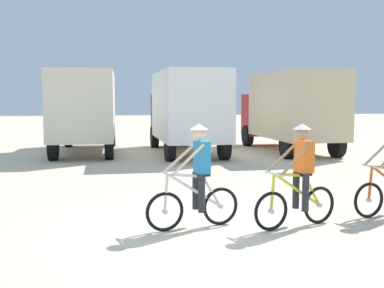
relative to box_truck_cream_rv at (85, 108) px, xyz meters
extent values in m
plane|color=beige|center=(2.55, -12.20, -1.87)|extent=(120.00, 120.00, 0.00)
cube|color=beige|center=(-0.02, -0.58, 0.13)|extent=(2.57, 5.28, 2.70)
cube|color=silver|center=(0.10, 2.82, -0.37)|extent=(2.25, 1.57, 2.00)
cube|color=black|center=(0.12, 3.52, -0.02)|extent=(2.03, 0.15, 0.80)
cylinder|color=black|center=(-0.93, 2.76, -1.37)|extent=(0.35, 1.01, 1.00)
cylinder|color=black|center=(1.11, 2.69, -1.37)|extent=(0.35, 1.01, 1.00)
cylinder|color=black|center=(-1.10, -2.23, -1.37)|extent=(0.35, 1.01, 1.00)
cylinder|color=black|center=(0.94, -2.30, -1.37)|extent=(0.35, 1.01, 1.00)
cube|color=white|center=(4.12, -1.55, 0.13)|extent=(2.44, 5.22, 2.70)
cube|color=#2D2D33|center=(4.09, 1.85, -0.37)|extent=(2.21, 1.52, 2.00)
cube|color=black|center=(4.09, 2.55, -0.02)|extent=(2.02, 0.10, 0.80)
cylinder|color=black|center=(3.07, 1.74, -1.37)|extent=(0.33, 1.00, 1.00)
cylinder|color=black|center=(5.11, 1.76, -1.37)|extent=(0.33, 1.00, 1.00)
cylinder|color=black|center=(3.11, -3.25, -1.37)|extent=(0.33, 1.00, 1.00)
cylinder|color=black|center=(5.15, -3.23, -1.37)|extent=(0.33, 1.00, 1.00)
cube|color=#CCB78E|center=(8.62, -1.65, 0.13)|extent=(2.40, 5.20, 2.70)
cube|color=#B21E1E|center=(8.62, 1.75, -0.37)|extent=(2.20, 1.50, 2.00)
cube|color=black|center=(8.62, 2.45, -0.02)|extent=(2.02, 0.08, 0.80)
cylinder|color=black|center=(7.60, 1.64, -1.37)|extent=(0.32, 1.00, 1.00)
cylinder|color=black|center=(9.64, 1.65, -1.37)|extent=(0.32, 1.00, 1.00)
cylinder|color=black|center=(7.60, -3.35, -1.37)|extent=(0.32, 1.00, 1.00)
cylinder|color=black|center=(9.64, -3.34, -1.37)|extent=(0.32, 1.00, 1.00)
torus|color=black|center=(1.78, -12.19, -1.53)|extent=(0.68, 0.20, 0.68)
cylinder|color=silver|center=(1.78, -12.19, -1.53)|extent=(0.09, 0.09, 0.08)
torus|color=black|center=(2.81, -11.97, -1.53)|extent=(0.68, 0.20, 0.68)
cylinder|color=silver|center=(2.81, -11.97, -1.53)|extent=(0.09, 0.09, 0.08)
cylinder|color=silver|center=(2.32, -12.08, -1.21)|extent=(1.01, 0.26, 0.68)
cylinder|color=silver|center=(2.15, -12.11, -0.93)|extent=(0.66, 0.19, 0.13)
cylinder|color=silver|center=(2.64, -12.01, -1.25)|extent=(0.39, 0.13, 0.59)
cylinder|color=silver|center=(1.80, -12.19, -1.21)|extent=(0.11, 0.07, 0.64)
cylinder|color=silver|center=(1.83, -12.18, -0.89)|extent=(0.14, 0.52, 0.04)
cube|color=black|center=(2.47, -12.04, -0.94)|extent=(0.26, 0.17, 0.06)
cube|color=teal|center=(2.45, -12.05, -0.63)|extent=(0.26, 0.35, 0.56)
sphere|color=beige|center=(2.39, -12.06, -0.23)|extent=(0.22, 0.22, 0.22)
cone|color=silver|center=(2.39, -12.06, -0.10)|extent=(0.32, 0.32, 0.10)
cylinder|color=#26262B|center=(2.42, -12.19, -1.24)|extent=(0.12, 0.12, 0.66)
cylinder|color=#26262B|center=(2.36, -11.93, -1.24)|extent=(0.12, 0.12, 0.66)
cylinder|color=beige|center=(2.16, -12.29, -0.65)|extent=(0.62, 0.22, 0.53)
cylinder|color=beige|center=(2.08, -11.94, -0.65)|extent=(0.63, 0.14, 0.53)
torus|color=black|center=(3.56, -12.49, -1.53)|extent=(0.67, 0.24, 0.68)
cylinder|color=silver|center=(3.56, -12.49, -1.53)|extent=(0.10, 0.10, 0.08)
torus|color=black|center=(4.58, -12.21, -1.53)|extent=(0.67, 0.24, 0.68)
cylinder|color=silver|center=(4.58, -12.21, -1.53)|extent=(0.10, 0.10, 0.08)
cylinder|color=gold|center=(4.09, -12.34, -1.21)|extent=(1.00, 0.32, 0.68)
cylinder|color=gold|center=(3.93, -12.39, -0.93)|extent=(0.65, 0.22, 0.13)
cylinder|color=gold|center=(4.41, -12.26, -1.25)|extent=(0.39, 0.15, 0.59)
cylinder|color=gold|center=(3.59, -12.48, -1.21)|extent=(0.11, 0.07, 0.64)
cylinder|color=silver|center=(3.61, -12.48, -0.89)|extent=(0.17, 0.51, 0.04)
cube|color=black|center=(4.24, -12.30, -0.94)|extent=(0.26, 0.18, 0.06)
cube|color=orange|center=(4.22, -12.31, -0.63)|extent=(0.28, 0.36, 0.56)
sphere|color=#A87A5B|center=(4.17, -12.32, -0.23)|extent=(0.22, 0.22, 0.22)
cone|color=silver|center=(4.17, -12.32, -0.10)|extent=(0.32, 0.32, 0.10)
cylinder|color=#26262B|center=(4.20, -12.45, -1.24)|extent=(0.12, 0.12, 0.66)
cylinder|color=#26262B|center=(4.13, -12.20, -1.24)|extent=(0.12, 0.12, 0.66)
cylinder|color=#A87A5B|center=(3.95, -12.57, -0.65)|extent=(0.61, 0.25, 0.53)
cylinder|color=#A87A5B|center=(3.85, -12.22, -0.65)|extent=(0.63, 0.18, 0.53)
torus|color=black|center=(5.68, -12.00, -1.53)|extent=(0.68, 0.18, 0.68)
cylinder|color=silver|center=(5.68, -12.00, -1.53)|extent=(0.09, 0.09, 0.08)
cylinder|color=#E05119|center=(5.71, -12.00, -1.21)|extent=(0.11, 0.07, 0.64)
cylinder|color=silver|center=(5.73, -12.00, -0.89)|extent=(0.13, 0.52, 0.04)
cylinder|color=tan|center=(5.99, -11.77, -0.65)|extent=(0.63, 0.12, 0.53)
camera|label=1|loc=(0.82, -19.81, 0.35)|focal=43.18mm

